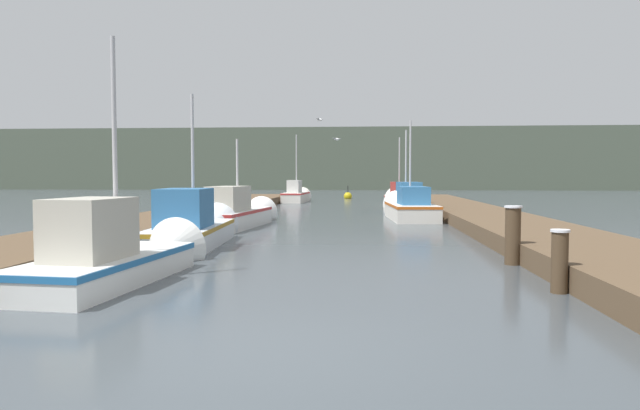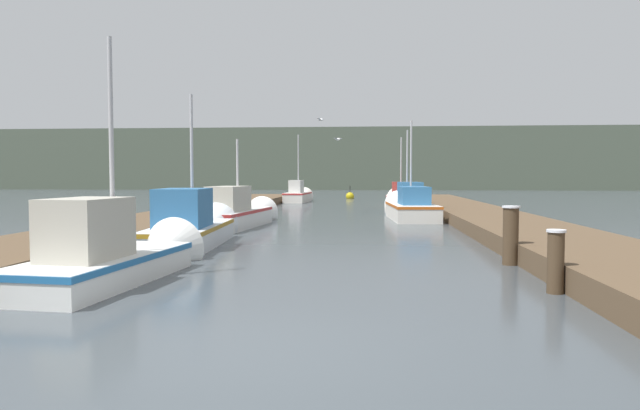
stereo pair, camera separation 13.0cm
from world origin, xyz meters
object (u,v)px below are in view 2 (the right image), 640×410
object	(u,v)px
fishing_boat_5	(400,199)
seagull_1	(338,139)
fishing_boat_6	(299,195)
channel_buoy	(350,196)
mooring_piling_1	(556,261)
mooring_piling_2	(244,203)
fishing_boat_2	(240,213)
mooring_piling_0	(511,235)
fishing_boat_4	(406,204)
fishing_boat_1	(195,226)
fishing_boat_0	(118,254)
fishing_boat_3	(409,208)
seagull_lead	(320,120)

from	to	relation	value
fishing_boat_5	seagull_1	distance (m)	7.26
fishing_boat_6	channel_buoy	world-z (taller)	fishing_boat_6
mooring_piling_1	mooring_piling_2	xyz separation A→B (m)	(-8.35, 15.89, 0.07)
fishing_boat_2	mooring_piling_0	size ratio (longest dim) A/B	4.91
fishing_boat_4	fishing_boat_1	bearing A→B (deg)	-119.89
fishing_boat_6	mooring_piling_0	distance (m)	27.86
fishing_boat_0	fishing_boat_2	world-z (taller)	fishing_boat_0
fishing_boat_2	seagull_1	xyz separation A→B (m)	(3.08, 8.81, 3.17)
fishing_boat_1	fishing_boat_2	world-z (taller)	fishing_boat_1
fishing_boat_2	seagull_1	bearing A→B (deg)	76.57
fishing_boat_1	fishing_boat_3	bearing A→B (deg)	52.55
mooring_piling_0	mooring_piling_1	distance (m)	2.82
fishing_boat_0	mooring_piling_2	size ratio (longest dim) A/B	4.34
seagull_1	seagull_lead	bearing A→B (deg)	-157.61
seagull_lead	mooring_piling_0	bearing A→B (deg)	-140.69
fishing_boat_6	seagull_lead	distance (m)	13.00
fishing_boat_1	fishing_boat_5	bearing A→B (deg)	68.23
fishing_boat_1	mooring_piling_1	xyz separation A→B (m)	(7.49, -5.84, 0.04)
fishing_boat_4	fishing_boat_6	world-z (taller)	fishing_boat_6
mooring_piling_0	seagull_lead	bearing A→B (deg)	109.10
fishing_boat_6	mooring_piling_0	xyz separation A→B (m)	(7.55, -26.82, 0.14)
fishing_boat_0	channel_buoy	distance (m)	34.77
mooring_piling_0	seagull_1	distance (m)	17.88
fishing_boat_0	fishing_boat_3	distance (m)	15.74
fishing_boat_3	channel_buoy	world-z (taller)	fishing_boat_3
mooring_piling_1	seagull_lead	size ratio (longest dim) A/B	1.79
mooring_piling_0	fishing_boat_0	bearing A→B (deg)	-163.80
mooring_piling_2	channel_buoy	xyz separation A→B (m)	(4.13, 19.43, -0.39)
fishing_boat_2	fishing_boat_3	bearing A→B (deg)	38.70
fishing_boat_3	seagull_lead	xyz separation A→B (m)	(-3.95, 2.31, 3.95)
fishing_boat_1	channel_buoy	size ratio (longest dim) A/B	4.94
fishing_boat_1	mooring_piling_1	size ratio (longest dim) A/B	5.65
mooring_piling_1	channel_buoy	bearing A→B (deg)	96.80
fishing_boat_4	fishing_boat_3	bearing A→B (deg)	-96.55
channel_buoy	seagull_1	world-z (taller)	seagull_1
fishing_boat_5	fishing_boat_6	size ratio (longest dim) A/B	1.22
fishing_boat_6	mooring_piling_1	size ratio (longest dim) A/B	5.04
fishing_boat_5	seagull_lead	world-z (taller)	seagull_lead
fishing_boat_2	fishing_boat_6	world-z (taller)	fishing_boat_6
fishing_boat_0	mooring_piling_1	world-z (taller)	fishing_boat_0
fishing_boat_2	fishing_boat_1	bearing A→B (deg)	-84.47
mooring_piling_2	fishing_boat_5	bearing A→B (deg)	51.81
fishing_boat_0	fishing_boat_6	size ratio (longest dim) A/B	0.98
mooring_piling_2	fishing_boat_6	bearing A→B (deg)	86.63
seagull_1	mooring_piling_1	bearing A→B (deg)	-129.15
fishing_boat_4	channel_buoy	xyz separation A→B (m)	(-3.25, 15.70, -0.23)
fishing_boat_6	mooring_piling_1	xyz separation A→B (m)	(7.54, -29.63, 0.03)
fishing_boat_5	mooring_piling_1	bearing A→B (deg)	-86.92
fishing_boat_4	mooring_piling_0	world-z (taller)	fishing_boat_4
fishing_boat_2	seagull_lead	bearing A→B (deg)	75.39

